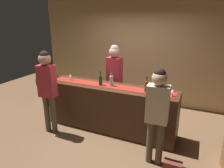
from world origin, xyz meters
TOP-DOWN VIEW (x-y plane):
  - ground_plane at (0.00, 0.00)m, footprint 10.00×10.00m
  - back_wall at (0.00, 1.90)m, footprint 6.00×0.12m
  - bar_counter at (0.00, 0.00)m, footprint 2.79×0.60m
  - counter_runner_cloth at (0.00, 0.00)m, footprint 2.66×0.28m
  - wine_bottle_clear at (0.02, 0.02)m, footprint 0.07×0.07m
  - wine_bottle_green at (-0.20, -0.04)m, footprint 0.07×0.07m
  - wine_bottle_amber at (0.77, -0.05)m, footprint 0.07×0.07m
  - wine_glass_near_customer at (1.26, -0.06)m, footprint 0.07×0.07m
  - wine_glass_mid_counter at (-0.99, 0.02)m, footprint 0.07×0.07m
  - bartender at (-0.16, 0.58)m, footprint 0.37×0.25m
  - customer_sipping at (1.13, -0.69)m, footprint 0.35×0.23m
  - customer_browsing at (-1.10, -0.62)m, footprint 0.36×0.24m
  - potted_plant_tall at (-2.29, 0.70)m, footprint 0.65×0.65m
  - handbag at (1.46, -0.85)m, footprint 0.28×0.14m

SIDE VIEW (x-z plane):
  - ground_plane at x=0.00m, z-range 0.00..0.00m
  - handbag at x=1.46m, z-range 0.00..0.22m
  - bar_counter at x=0.00m, z-range 0.00..0.99m
  - potted_plant_tall at x=-2.29m, z-range 0.07..1.03m
  - counter_runner_cloth at x=0.00m, z-range 0.99..0.99m
  - customer_sipping at x=1.13m, z-range 0.18..1.82m
  - customer_browsing at x=-1.10m, z-range 0.21..1.94m
  - wine_glass_near_customer at x=1.26m, z-range 1.02..1.17m
  - wine_glass_mid_counter at x=-0.99m, z-range 1.02..1.17m
  - bartender at x=-0.16m, z-range 0.22..1.97m
  - wine_bottle_clear at x=0.02m, z-range 0.95..1.25m
  - wine_bottle_green at x=-0.20m, z-range 0.95..1.25m
  - wine_bottle_amber at x=0.77m, z-range 0.95..1.25m
  - back_wall at x=0.00m, z-range 0.00..2.90m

